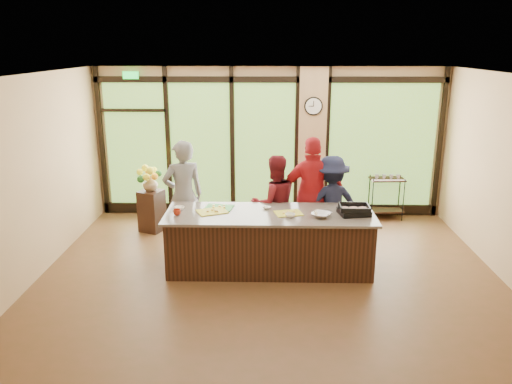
{
  "coord_description": "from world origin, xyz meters",
  "views": [
    {
      "loc": [
        -0.04,
        -6.94,
        3.39
      ],
      "look_at": [
        -0.21,
        0.4,
        1.22
      ],
      "focal_mm": 35.0,
      "sensor_mm": 36.0,
      "label": 1
    }
  ],
  "objects_px": {
    "flower_stand": "(152,211)",
    "bar_cart": "(386,192)",
    "cook_right": "(331,204)",
    "roasting_pan": "(354,212)",
    "cook_left": "(183,196)",
    "island_base": "(269,242)"
  },
  "relations": [
    {
      "from": "flower_stand",
      "to": "bar_cart",
      "type": "xyz_separation_m",
      "value": [
        4.57,
        0.82,
        0.16
      ]
    },
    {
      "from": "cook_right",
      "to": "roasting_pan",
      "type": "distance_m",
      "value": 0.88
    },
    {
      "from": "cook_left",
      "to": "roasting_pan",
      "type": "distance_m",
      "value": 2.84
    },
    {
      "from": "roasting_pan",
      "to": "flower_stand",
      "type": "height_order",
      "value": "roasting_pan"
    },
    {
      "from": "cook_left",
      "to": "flower_stand",
      "type": "distance_m",
      "value": 1.29
    },
    {
      "from": "island_base",
      "to": "roasting_pan",
      "type": "xyz_separation_m",
      "value": [
        1.28,
        -0.04,
        0.52
      ]
    },
    {
      "from": "flower_stand",
      "to": "bar_cart",
      "type": "distance_m",
      "value": 4.65
    },
    {
      "from": "roasting_pan",
      "to": "bar_cart",
      "type": "xyz_separation_m",
      "value": [
        1.08,
        2.49,
        -0.41
      ]
    },
    {
      "from": "island_base",
      "to": "cook_left",
      "type": "bearing_deg",
      "value": 152.46
    },
    {
      "from": "cook_right",
      "to": "bar_cart",
      "type": "relative_size",
      "value": 1.79
    },
    {
      "from": "cook_right",
      "to": "bar_cart",
      "type": "distance_m",
      "value": 2.14
    },
    {
      "from": "island_base",
      "to": "flower_stand",
      "type": "relative_size",
      "value": 3.94
    },
    {
      "from": "island_base",
      "to": "flower_stand",
      "type": "distance_m",
      "value": 2.75
    },
    {
      "from": "bar_cart",
      "to": "cook_left",
      "type": "bearing_deg",
      "value": -159.88
    },
    {
      "from": "island_base",
      "to": "flower_stand",
      "type": "height_order",
      "value": "island_base"
    },
    {
      "from": "flower_stand",
      "to": "island_base",
      "type": "bearing_deg",
      "value": -14.28
    },
    {
      "from": "island_base",
      "to": "cook_right",
      "type": "bearing_deg",
      "value": 37.55
    },
    {
      "from": "cook_right",
      "to": "roasting_pan",
      "type": "xyz_separation_m",
      "value": [
        0.25,
        -0.83,
        0.14
      ]
    },
    {
      "from": "roasting_pan",
      "to": "bar_cart",
      "type": "height_order",
      "value": "roasting_pan"
    },
    {
      "from": "island_base",
      "to": "cook_right",
      "type": "relative_size",
      "value": 1.89
    },
    {
      "from": "cook_left",
      "to": "roasting_pan",
      "type": "relative_size",
      "value": 4.28
    },
    {
      "from": "roasting_pan",
      "to": "flower_stand",
      "type": "xyz_separation_m",
      "value": [
        -3.49,
        1.66,
        -0.57
      ]
    }
  ]
}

